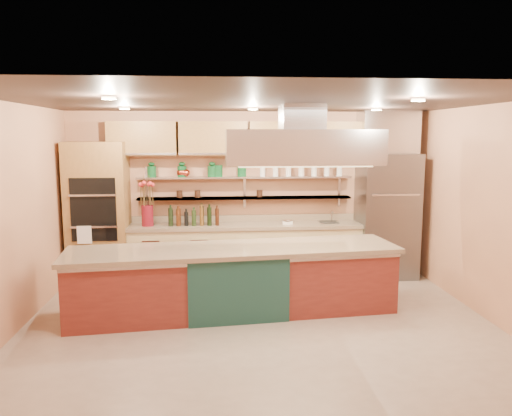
{
  "coord_description": "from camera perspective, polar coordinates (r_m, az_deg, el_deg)",
  "views": [
    {
      "loc": [
        -0.54,
        -6.01,
        2.4
      ],
      "look_at": [
        0.03,
        1.0,
        1.37
      ],
      "focal_mm": 35.0,
      "sensor_mm": 36.0,
      "label": 1
    }
  ],
  "objects": [
    {
      "name": "wall_shelf_lower",
      "position": [
        8.46,
        -1.27,
        1.17
      ],
      "size": [
        3.6,
        0.26,
        0.03
      ],
      "primitive_type": "cube",
      "color": "silver",
      "rests_on": "wall_back"
    },
    {
      "name": "bar_faucet",
      "position": [
        8.6,
        8.65,
        -0.97
      ],
      "size": [
        0.03,
        0.03,
        0.2
      ],
      "primitive_type": "cylinder",
      "rotation": [
        0.0,
        0.0,
        -0.07
      ],
      "color": "silver",
      "rests_on": "back_counter"
    },
    {
      "name": "flower_vase",
      "position": [
        8.34,
        -12.3,
        -0.86
      ],
      "size": [
        0.25,
        0.25,
        0.34
      ],
      "primitive_type": "cylinder",
      "rotation": [
        0.0,
        0.0,
        -0.36
      ],
      "color": "maroon",
      "rests_on": "back_counter"
    },
    {
      "name": "oven_stack",
      "position": [
        8.5,
        -17.56,
        -0.54
      ],
      "size": [
        0.95,
        0.64,
        2.3
      ],
      "primitive_type": "cube",
      "color": "olive",
      "rests_on": "floor"
    },
    {
      "name": "floor",
      "position": [
        6.5,
        0.48,
        -13.48
      ],
      "size": [
        6.0,
        5.0,
        0.02
      ],
      "primitive_type": "cube",
      "color": "gray",
      "rests_on": "ground"
    },
    {
      "name": "wall_back",
      "position": [
        8.58,
        -0.99,
        1.61
      ],
      "size": [
        6.0,
        0.04,
        2.8
      ],
      "primitive_type": "cube",
      "color": "tan",
      "rests_on": "floor"
    },
    {
      "name": "copper_kettle",
      "position": [
        8.42,
        -8.11,
        4.01
      ],
      "size": [
        0.21,
        0.21,
        0.14
      ],
      "primitive_type": "ellipsoid",
      "rotation": [
        0.0,
        0.0,
        -0.3
      ],
      "color": "#B13D28",
      "rests_on": "wall_shelf_upper"
    },
    {
      "name": "ceiling",
      "position": [
        6.05,
        0.51,
        12.09
      ],
      "size": [
        6.0,
        5.0,
        0.02
      ],
      "primitive_type": "cube",
      "color": "black",
      "rests_on": "wall_back"
    },
    {
      "name": "island",
      "position": [
        6.85,
        -2.51,
        -8.22
      ],
      "size": [
        4.42,
        1.39,
        0.91
      ],
      "primitive_type": "cube",
      "rotation": [
        0.0,
        0.0,
        0.1
      ],
      "color": "maroon",
      "rests_on": "floor"
    },
    {
      "name": "wall_left",
      "position": [
        6.57,
        -26.57,
        -1.35
      ],
      "size": [
        0.04,
        5.0,
        2.8
      ],
      "primitive_type": "cube",
      "color": "tan",
      "rests_on": "floor"
    },
    {
      "name": "wall_front",
      "position": [
        3.69,
        3.98,
        -7.48
      ],
      "size": [
        6.0,
        0.04,
        2.8
      ],
      "primitive_type": "cube",
      "color": "tan",
      "rests_on": "floor"
    },
    {
      "name": "refrigerator",
      "position": [
        8.75,
        14.72,
        -0.85
      ],
      "size": [
        0.95,
        0.72,
        2.1
      ],
      "primitive_type": "cube",
      "color": "slate",
      "rests_on": "floor"
    },
    {
      "name": "wall_right",
      "position": [
        7.04,
        25.59,
        -0.69
      ],
      "size": [
        0.04,
        5.0,
        2.8
      ],
      "primitive_type": "cube",
      "color": "tan",
      "rests_on": "floor"
    },
    {
      "name": "range_hood",
      "position": [
        6.66,
        5.21,
        6.97
      ],
      "size": [
        2.0,
        1.0,
        0.45
      ],
      "primitive_type": "cube",
      "color": "silver",
      "rests_on": "ceiling"
    },
    {
      "name": "kitchen_scale",
      "position": [
        8.37,
        3.6,
        -1.51
      ],
      "size": [
        0.18,
        0.15,
        0.09
      ],
      "primitive_type": "cube",
      "rotation": [
        0.0,
        0.0,
        -0.19
      ],
      "color": "silver",
      "rests_on": "back_counter"
    },
    {
      "name": "green_canister",
      "position": [
        8.4,
        -4.39,
        4.26
      ],
      "size": [
        0.19,
        0.19,
        0.19
      ],
      "primitive_type": "cylinder",
      "rotation": [
        0.0,
        0.0,
        0.24
      ],
      "color": "#0E421D",
      "rests_on": "wall_shelf_upper"
    },
    {
      "name": "wall_shelf_upper",
      "position": [
        8.42,
        -1.28,
        3.53
      ],
      "size": [
        3.6,
        0.26,
        0.03
      ],
      "primitive_type": "cube",
      "color": "silver",
      "rests_on": "wall_back"
    },
    {
      "name": "oil_bottle_cluster",
      "position": [
        8.27,
        -7.09,
        -1.0
      ],
      "size": [
        0.89,
        0.3,
        0.28
      ],
      "primitive_type": "cube",
      "rotation": [
        0.0,
        0.0,
        -0.05
      ],
      "color": "black",
      "rests_on": "back_counter"
    },
    {
      "name": "ceiling_downlights",
      "position": [
        6.24,
        0.34,
        11.69
      ],
      "size": [
        4.0,
        2.8,
        0.02
      ],
      "primitive_type": "cube",
      "color": "#FFE5A5",
      "rests_on": "ceiling"
    },
    {
      "name": "upper_cabinets",
      "position": [
        8.35,
        -0.93,
        7.96
      ],
      "size": [
        4.6,
        0.36,
        0.55
      ],
      "primitive_type": "cube",
      "color": "olive",
      "rests_on": "wall_back"
    },
    {
      "name": "back_counter",
      "position": [
        8.45,
        -1.19,
        -4.94
      ],
      "size": [
        3.84,
        0.64,
        0.93
      ],
      "primitive_type": "cube",
      "color": "tan",
      "rests_on": "floor"
    }
  ]
}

